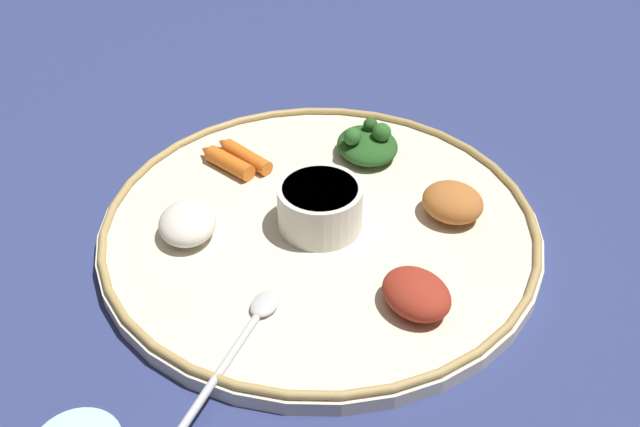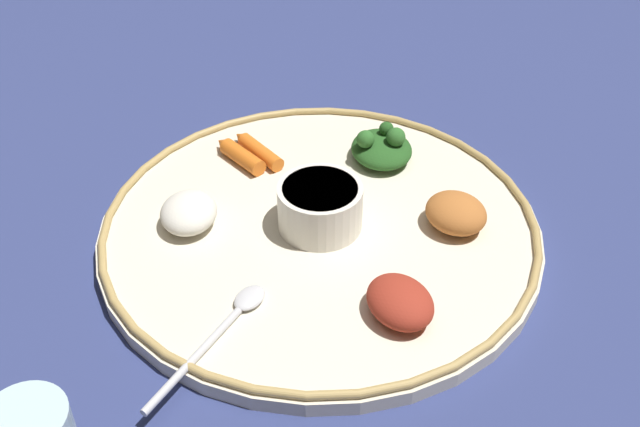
% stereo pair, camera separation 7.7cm
% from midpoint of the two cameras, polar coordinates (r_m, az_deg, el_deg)
% --- Properties ---
extents(ground_plane, '(2.40, 2.40, 0.00)m').
position_cam_midpoint_polar(ground_plane, '(0.79, -2.79, -1.83)').
color(ground_plane, navy).
extents(platter, '(0.44, 0.44, 0.02)m').
position_cam_midpoint_polar(platter, '(0.78, -2.81, -1.40)').
color(platter, beige).
rests_on(platter, ground_plane).
extents(platter_rim, '(0.44, 0.44, 0.01)m').
position_cam_midpoint_polar(platter_rim, '(0.77, -2.83, -0.81)').
color(platter_rim, tan).
rests_on(platter_rim, platter).
extents(center_bowl, '(0.08, 0.08, 0.05)m').
position_cam_midpoint_polar(center_bowl, '(0.76, -2.88, 0.49)').
color(center_bowl, silver).
rests_on(center_bowl, platter).
extents(spoon, '(0.16, 0.03, 0.01)m').
position_cam_midpoint_polar(spoon, '(0.67, -8.77, -8.80)').
color(spoon, silver).
rests_on(spoon, platter).
extents(greens_pile, '(0.10, 0.10, 0.04)m').
position_cam_midpoint_polar(greens_pile, '(0.87, 0.98, 5.07)').
color(greens_pile, '#23511E').
rests_on(greens_pile, platter).
extents(carrot_near_spoon, '(0.04, 0.08, 0.02)m').
position_cam_midpoint_polar(carrot_near_spoon, '(0.87, -8.20, 4.20)').
color(carrot_near_spoon, orange).
rests_on(carrot_near_spoon, platter).
extents(carrot_outer, '(0.03, 0.08, 0.02)m').
position_cam_midpoint_polar(carrot_outer, '(0.86, -9.48, 3.73)').
color(carrot_outer, orange).
rests_on(carrot_outer, platter).
extents(mound_chickpea, '(0.07, 0.08, 0.03)m').
position_cam_midpoint_polar(mound_chickpea, '(0.78, 6.98, 0.72)').
color(mound_chickpea, '#B2662D').
rests_on(mound_chickpea, platter).
extents(mound_rice_white, '(0.09, 0.08, 0.03)m').
position_cam_midpoint_polar(mound_rice_white, '(0.77, -12.54, -0.82)').
color(mound_rice_white, silver).
rests_on(mound_rice_white, platter).
extents(mound_beet, '(0.08, 0.09, 0.03)m').
position_cam_midpoint_polar(mound_beet, '(0.68, 3.91, -6.05)').
color(mound_beet, maroon).
rests_on(mound_beet, platter).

